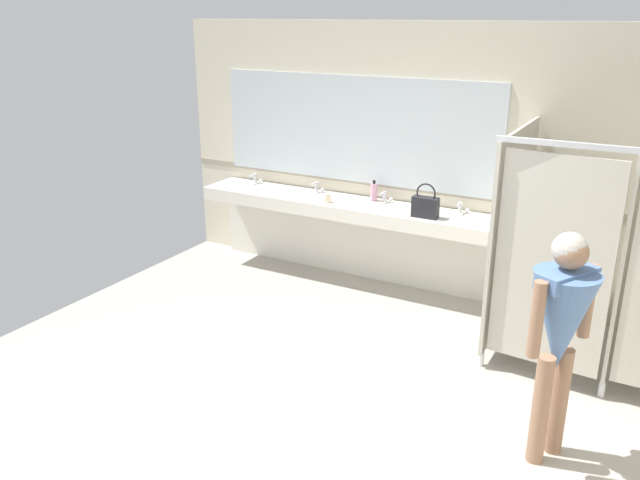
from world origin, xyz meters
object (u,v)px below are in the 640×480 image
object	(u,v)px
person_standing	(561,323)
soap_dispenser	(374,192)
paper_cup	(328,198)
handbag	(425,206)

from	to	relation	value
person_standing	soap_dispenser	bearing A→B (deg)	136.11
person_standing	paper_cup	distance (m)	3.20
person_standing	soap_dispenser	distance (m)	3.09
soap_dispenser	person_standing	bearing A→B (deg)	-43.89
person_standing	paper_cup	size ratio (longest dim) A/B	16.80
soap_dispenser	paper_cup	world-z (taller)	soap_dispenser
handbag	soap_dispenser	size ratio (longest dim) A/B	1.55
soap_dispenser	paper_cup	size ratio (longest dim) A/B	2.37
person_standing	paper_cup	world-z (taller)	person_standing
person_standing	handbag	world-z (taller)	person_standing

